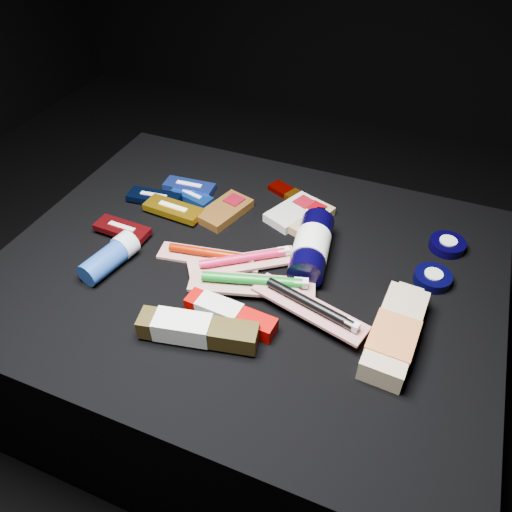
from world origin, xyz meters
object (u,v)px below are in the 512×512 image
at_px(deodorant_stick, 110,258).
at_px(toothpaste_carton_red, 227,313).
at_px(lotion_bottle, 312,247).
at_px(bodywash_bottle, 394,335).

height_order(deodorant_stick, toothpaste_carton_red, deodorant_stick).
relative_size(lotion_bottle, deodorant_stick, 1.72).
height_order(bodywash_bottle, toothpaste_carton_red, bodywash_bottle).
bearing_deg(bodywash_bottle, deodorant_stick, -174.31).
height_order(bodywash_bottle, deodorant_stick, deodorant_stick).
distance_m(deodorant_stick, toothpaste_carton_red, 0.27).
bearing_deg(deodorant_stick, bodywash_bottle, 13.11).
distance_m(bodywash_bottle, deodorant_stick, 0.55).
xyz_separation_m(lotion_bottle, deodorant_stick, (-0.36, -0.17, -0.01)).
xyz_separation_m(deodorant_stick, toothpaste_carton_red, (0.27, -0.04, -0.01)).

